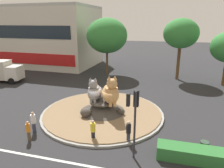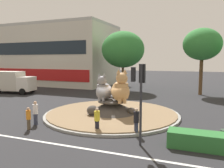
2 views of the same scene
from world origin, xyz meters
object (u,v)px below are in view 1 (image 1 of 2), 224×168
Objects in this scene: cat_statue_calico at (111,93)px; delivery_box_truck at (0,70)px; cat_statue_grey at (95,92)px; traffic_light_mast at (134,109)px; shophouse_block at (30,36)px; pedestrian_yellow_shirt at (93,130)px; pedestrian_black_shirt at (129,131)px; broadleaf_tree_behind_island at (107,36)px; litter_bin at (204,148)px; second_tree_near_tower at (181,34)px; pedestrian_orange_shirt at (28,130)px; pedestrian_white_shirt at (33,122)px.

cat_statue_calico is 20.13m from delivery_box_truck.
traffic_light_mast is at bearing 33.15° from cat_statue_grey.
shophouse_block reaches higher than cat_statue_calico.
traffic_light_mast is (3.01, -5.58, 1.08)m from cat_statue_calico.
pedestrian_black_shirt is (2.59, 0.36, 0.07)m from pedestrian_yellow_shirt.
broadleaf_tree_behind_island is at bearing 169.05° from cat_statue_calico.
traffic_light_mast is at bearing -43.62° from shophouse_block.
litter_bin is (30.85, -24.91, -5.30)m from shophouse_block.
second_tree_near_tower is 1.44× the size of delivery_box_truck.
cat_statue_grey is 7.62m from traffic_light_mast.
cat_statue_grey is 10.37m from litter_bin.
shophouse_block is 31.24× the size of litter_bin.
broadleaf_tree_behind_island is 1.45× the size of delivery_box_truck.
pedestrian_yellow_shirt reaches higher than pedestrian_orange_shirt.
second_tree_near_tower reaches higher than traffic_light_mast.
cat_statue_grey is at bearing 61.14° from pedestrian_orange_shirt.
cat_statue_calico is 4.68m from pedestrian_yellow_shirt.
second_tree_near_tower is at bearing 145.65° from cat_statue_grey.
broadleaf_tree_behind_island is (-3.15, 15.07, 4.24)m from cat_statue_grey.
cat_statue_grey is 0.40× the size of delivery_box_truck.
cat_statue_grey is 0.09× the size of shophouse_block.
cat_statue_calico is at bearing -113.17° from second_tree_near_tower.
pedestrian_yellow_shirt is (-3.16, 1.13, -2.50)m from traffic_light_mast.
cat_statue_grey reaches higher than litter_bin.
shophouse_block is at bearing 169.16° from second_tree_near_tower.
pedestrian_black_shirt is at bearing -179.32° from litter_bin.
broadleaf_tree_behind_island reaches higher than cat_statue_grey.
pedestrian_orange_shirt is (-11.28, -20.86, -6.04)m from second_tree_near_tower.
shophouse_block is 15.09m from delivery_box_truck.
cat_statue_grey is 0.56× the size of traffic_light_mast.
pedestrian_white_shirt is (-3.45, -4.83, -1.22)m from cat_statue_grey.
pedestrian_white_shirt is at bearing -41.10° from cat_statue_grey.
cat_statue_calico is 0.35× the size of second_tree_near_tower.
cat_statue_calico reaches higher than pedestrian_black_shirt.
cat_statue_grey is 2.83× the size of litter_bin.
cat_statue_calico is at bearing -40.32° from shophouse_block.
cat_statue_calico is (1.69, -0.29, 0.14)m from cat_statue_grey.
pedestrian_orange_shirt is at bearing -32.95° from cat_statue_grey.
pedestrian_white_shirt is at bearing -120.54° from second_tree_near_tower.
cat_statue_calico is at bearing 30.22° from traffic_light_mast.
pedestrian_black_shirt is (7.28, -19.45, -5.45)m from broadleaf_tree_behind_island.
litter_bin is (7.58, -4.04, -1.84)m from cat_statue_calico.
cat_statue_calico reaches higher than pedestrian_orange_shirt.
cat_statue_grey is at bearing 155.00° from litter_bin.
shophouse_block is 19.24m from broadleaf_tree_behind_island.
shophouse_block is at bearing 46.68° from traffic_light_mast.
pedestrian_black_shirt is (4.13, -4.39, -1.21)m from cat_statue_grey.
shophouse_block reaches higher than delivery_box_truck.
shophouse_block is (-21.57, 20.59, 3.60)m from cat_statue_grey.
second_tree_near_tower is at bearing 61.41° from pedestrian_yellow_shirt.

